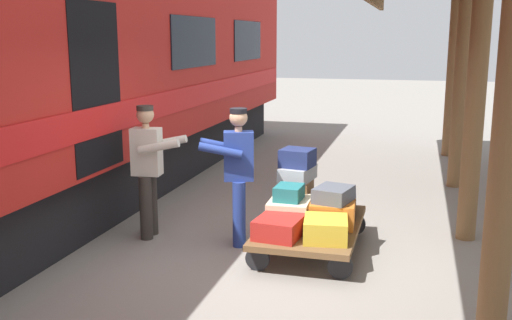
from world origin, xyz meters
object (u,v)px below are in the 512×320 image
Objects in this scene: luggage_cart at (311,228)px; porter_by_door at (149,167)px; suitcase_red_plastic at (280,226)px; suitcase_gray_aluminum at (298,173)px; suitcase_black_hardshell at (338,203)px; suitcase_navy_fabric at (297,158)px; suitcase_cream_canvas at (290,211)px; suitcase_tan_vintage at (298,202)px; suitcase_yellow_case at (326,229)px; suitcase_orange_carryall at (332,214)px; suitcase_brown_leather at (298,188)px; suitcase_teal_softside at (289,193)px; suitcase_slate_roller at (334,194)px; porter_in_overalls at (237,172)px.

luggage_cart is 1.12× the size of porter_by_door.
suitcase_red_plastic is 1.14m from suitcase_gray_aluminum.
suitcase_black_hardshell is 1.06× the size of suitcase_gray_aluminum.
suitcase_navy_fabric is at bearing 82.37° from suitcase_gray_aluminum.
luggage_cart is 3.08× the size of suitcase_red_plastic.
suitcase_cream_canvas is 1.05× the size of suitcase_black_hardshell.
suitcase_black_hardshell is (-0.51, -1.04, 0.02)m from suitcase_red_plastic.
suitcase_gray_aluminum is (0.02, -0.03, 0.38)m from suitcase_tan_vintage.
suitcase_gray_aluminum is at bearing -63.53° from suitcase_yellow_case.
suitcase_gray_aluminum is 1.42× the size of suitcase_navy_fabric.
suitcase_orange_carryall is at bearing 180.00° from luggage_cart.
suitcase_orange_carryall is at bearing -134.54° from suitcase_red_plastic.
suitcase_cream_canvas is 0.65m from suitcase_gray_aluminum.
suitcase_cream_canvas reaches higher than luggage_cart.
suitcase_teal_softside reaches higher than suitcase_brown_leather.
suitcase_navy_fabric reaches higher than suitcase_teal_softside.
luggage_cart is 0.82m from suitcase_gray_aluminum.
luggage_cart is at bearing 117.41° from suitcase_navy_fabric.
suitcase_gray_aluminum is (0.02, -1.08, 0.37)m from suitcase_red_plastic.
luggage_cart is 0.61m from suitcase_black_hardshell.
suitcase_cream_canvas is 0.54m from suitcase_brown_leather.
suitcase_teal_softside is at bearing -179.85° from porter_by_door.
suitcase_gray_aluminum reaches higher than suitcase_cream_canvas.
suitcase_black_hardshell is at bearing -89.64° from suitcase_slate_roller.
suitcase_red_plastic is at bearing 91.20° from suitcase_teal_softside.
suitcase_navy_fabric is 0.23× the size of porter_in_overalls.
suitcase_yellow_case is at bearing 136.23° from suitcase_teal_softside.
suitcase_black_hardshell is 0.35× the size of porter_by_door.
suitcase_tan_vintage is 0.61m from suitcase_teal_softside.
porter_in_overalls is (0.66, -0.03, 0.21)m from suitcase_teal_softside.
porter_in_overalls is (0.67, 0.51, 0.48)m from suitcase_tan_vintage.
suitcase_brown_leather is (0.01, -0.52, 0.15)m from suitcase_cream_canvas.
suitcase_tan_vintage is at bearing -163.36° from porter_by_door.
suitcase_cream_canvas is 0.73m from suitcase_yellow_case.
porter_in_overalls reaches higher than suitcase_brown_leather.
suitcase_slate_roller reaches higher than luggage_cart.
suitcase_tan_vintage is at bearing -142.53° from porter_in_overalls.
suitcase_tan_vintage is (0.51, -0.52, -0.04)m from suitcase_orange_carryall.
suitcase_brown_leather reaches higher than suitcase_tan_vintage.
suitcase_brown_leather is at bearing -43.00° from suitcase_slate_roller.
suitcase_navy_fabric is at bearing -38.75° from suitcase_tan_vintage.
suitcase_yellow_case is 0.86× the size of suitcase_black_hardshell.
suitcase_gray_aluminum is 1.48× the size of suitcase_teal_softside.
suitcase_black_hardshell is at bearing -179.72° from suitcase_brown_leather.
suitcase_slate_roller is (-0.52, 0.49, 0.28)m from suitcase_tan_vintage.
suitcase_black_hardshell is 0.77m from suitcase_navy_fabric.
suitcase_orange_carryall is 0.94m from suitcase_navy_fabric.
suitcase_yellow_case is 0.30× the size of porter_in_overalls.
suitcase_navy_fabric is at bearing -88.64° from suitcase_teal_softside.
suitcase_red_plastic is (0.51, 0.52, -0.03)m from suitcase_orange_carryall.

